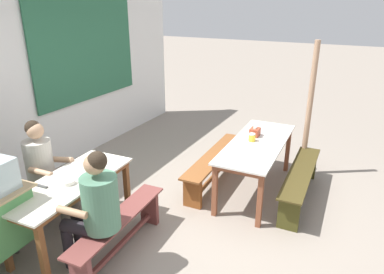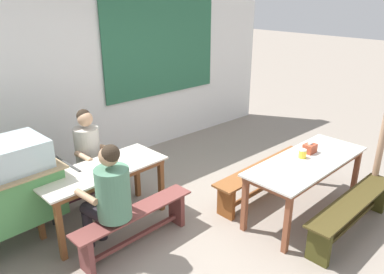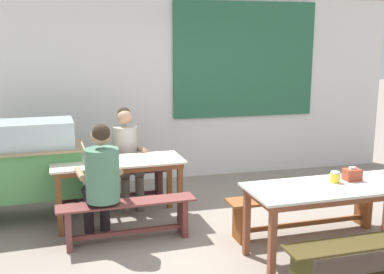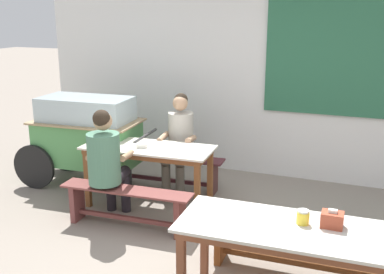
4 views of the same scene
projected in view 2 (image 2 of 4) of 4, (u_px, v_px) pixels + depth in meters
ground_plane at (231, 225)px, 4.52m from camera, size 40.00×40.00×0.00m
backdrop_wall at (109, 65)px, 5.87m from camera, size 7.01×0.23×2.98m
dining_table_far at (102, 175)px, 4.33m from camera, size 1.56×0.71×0.74m
dining_table_near at (307, 165)px, 4.54m from camera, size 1.83×0.75×0.74m
bench_far_back at (78, 185)px, 4.86m from camera, size 1.50×0.35×0.44m
bench_far_front at (135, 224)px, 4.06m from camera, size 1.47×0.34×0.44m
bench_near_back at (264, 175)px, 5.08m from camera, size 1.79×0.35×0.44m
bench_near_front at (351, 212)px, 4.27m from camera, size 1.70×0.35×0.44m
person_left_back_turned at (109, 194)px, 3.78m from camera, size 0.50×0.61×1.29m
person_center_facing at (91, 153)px, 4.79m from camera, size 0.46×0.58×1.28m
tissue_box at (310, 148)px, 4.70m from camera, size 0.16×0.12×0.14m
condiment_jar at (302, 154)px, 4.55m from camera, size 0.09×0.09×0.11m
soup_bowl at (99, 170)px, 4.21m from camera, size 0.13×0.13×0.05m
wooden_support_post at (383, 133)px, 4.59m from camera, size 0.08×0.08×2.04m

